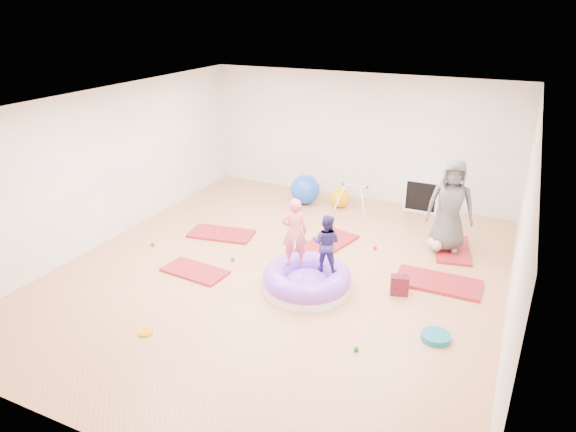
% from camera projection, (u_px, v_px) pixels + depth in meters
% --- Properties ---
extents(room, '(7.01, 8.01, 2.81)m').
position_uv_depth(room, '(280.00, 193.00, 8.04)').
color(room, tan).
rests_on(room, ground).
extents(gym_mat_front_left, '(1.13, 0.64, 0.05)m').
position_uv_depth(gym_mat_front_left, '(195.00, 271.00, 8.55)').
color(gym_mat_front_left, maroon).
rests_on(gym_mat_front_left, ground).
extents(gym_mat_mid_left, '(1.31, 0.81, 0.05)m').
position_uv_depth(gym_mat_mid_left, '(221.00, 234.00, 9.93)').
color(gym_mat_mid_left, maroon).
rests_on(gym_mat_mid_left, ground).
extents(gym_mat_center_back, '(0.89, 1.34, 0.05)m').
position_uv_depth(gym_mat_center_back, '(328.00, 243.00, 9.54)').
color(gym_mat_center_back, maroon).
rests_on(gym_mat_center_back, ground).
extents(gym_mat_right, '(1.33, 0.67, 0.06)m').
position_uv_depth(gym_mat_right, '(438.00, 283.00, 8.19)').
color(gym_mat_right, maroon).
rests_on(gym_mat_right, ground).
extents(gym_mat_rear_right, '(0.82, 1.29, 0.05)m').
position_uv_depth(gym_mat_rear_right, '(452.00, 249.00, 9.31)').
color(gym_mat_rear_right, maroon).
rests_on(gym_mat_rear_right, ground).
extents(inflatable_cushion, '(1.38, 1.38, 0.44)m').
position_uv_depth(inflatable_cushion, '(307.00, 280.00, 7.98)').
color(inflatable_cushion, white).
rests_on(inflatable_cushion, ground).
extents(child_pink, '(0.48, 0.42, 1.10)m').
position_uv_depth(child_pink, '(294.00, 229.00, 7.87)').
color(child_pink, '#EF616C').
rests_on(child_pink, inflatable_cushion).
extents(child_navy, '(0.47, 0.37, 0.91)m').
position_uv_depth(child_navy, '(326.00, 240.00, 7.72)').
color(child_navy, navy).
rests_on(child_navy, inflatable_cushion).
extents(adult_caregiver, '(0.89, 0.66, 1.66)m').
position_uv_depth(adult_caregiver, '(450.00, 206.00, 8.97)').
color(adult_caregiver, '#4A4A4A').
rests_on(adult_caregiver, gym_mat_rear_right).
extents(infant, '(0.40, 0.40, 0.23)m').
position_uv_depth(infant, '(438.00, 243.00, 9.19)').
color(infant, silver).
rests_on(infant, gym_mat_rear_right).
extents(ball_pit_balls, '(4.44, 3.04, 0.07)m').
position_uv_depth(ball_pit_balls, '(279.00, 266.00, 8.71)').
color(ball_pit_balls, orange).
rests_on(ball_pit_balls, ground).
extents(exercise_ball_blue, '(0.65, 0.65, 0.65)m').
position_uv_depth(exercise_ball_blue, '(305.00, 190.00, 11.38)').
color(exercise_ball_blue, blue).
rests_on(exercise_ball_blue, ground).
extents(exercise_ball_orange, '(0.43, 0.43, 0.43)m').
position_uv_depth(exercise_ball_orange, '(340.00, 198.00, 11.22)').
color(exercise_ball_orange, '#F19E00').
rests_on(exercise_ball_orange, ground).
extents(infant_play_gym, '(0.72, 0.68, 0.55)m').
position_uv_depth(infant_play_gym, '(355.00, 193.00, 11.04)').
color(infant_play_gym, silver).
rests_on(infant_play_gym, ground).
extents(cube_shelf, '(0.72, 0.36, 0.72)m').
position_uv_depth(cube_shelf, '(422.00, 194.00, 11.00)').
color(cube_shelf, silver).
rests_on(cube_shelf, ground).
extents(balance_disc, '(0.39, 0.39, 0.09)m').
position_uv_depth(balance_disc, '(436.00, 337.00, 6.84)').
color(balance_disc, '#176779').
rests_on(balance_disc, ground).
extents(backpack, '(0.31, 0.23, 0.31)m').
position_uv_depth(backpack, '(399.00, 285.00, 7.86)').
color(backpack, '#A31B39').
rests_on(backpack, ground).
extents(yellow_toy, '(0.19, 0.19, 0.03)m').
position_uv_depth(yellow_toy, '(145.00, 333.00, 6.97)').
color(yellow_toy, orange).
rests_on(yellow_toy, ground).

